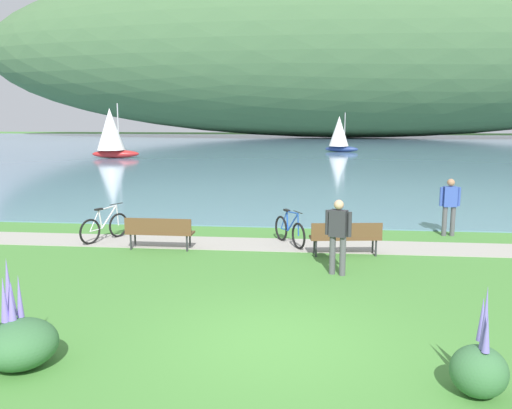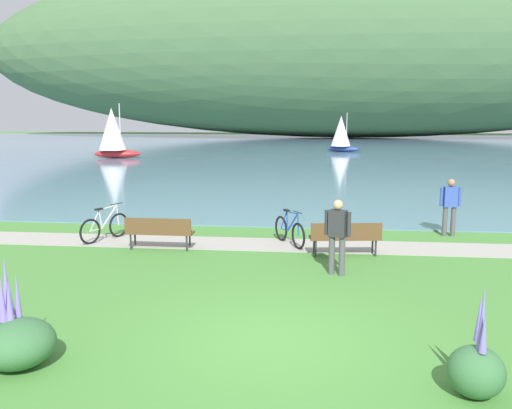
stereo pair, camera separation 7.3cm
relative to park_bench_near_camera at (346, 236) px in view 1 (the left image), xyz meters
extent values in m
plane|color=#478438|center=(-1.48, -5.38, -0.52)|extent=(200.00, 200.00, 0.00)
cube|color=#5B7F9E|center=(-1.48, 43.19, -0.50)|extent=(180.00, 80.00, 0.04)
ellipsoid|color=#42663D|center=(4.57, 71.15, 13.15)|extent=(116.62, 28.00, 27.27)
cube|color=#A39E93|center=(-1.48, 0.94, -0.52)|extent=(60.00, 1.50, 0.01)
cube|color=brown|center=(-0.01, 0.08, -0.07)|extent=(1.85, 0.71, 0.05)
cube|color=brown|center=(0.02, -0.13, 0.15)|extent=(1.79, 0.27, 0.40)
cylinder|color=#2D2D33|center=(-0.79, 0.15, -0.30)|extent=(0.05, 0.05, 0.45)
cylinder|color=#2D2D33|center=(0.73, 0.34, -0.30)|extent=(0.05, 0.05, 0.45)
cylinder|color=#2D2D33|center=(-0.75, -0.19, -0.30)|extent=(0.05, 0.05, 0.45)
cylinder|color=#2D2D33|center=(0.77, 0.01, -0.30)|extent=(0.05, 0.05, 0.45)
cube|color=brown|center=(-4.89, 0.18, -0.07)|extent=(1.81, 0.50, 0.05)
cube|color=brown|center=(-4.89, -0.03, 0.15)|extent=(1.80, 0.06, 0.40)
cylinder|color=#2D2D33|center=(-5.65, 0.35, -0.30)|extent=(0.05, 0.05, 0.45)
cylinder|color=#2D2D33|center=(-4.12, 0.33, -0.30)|extent=(0.05, 0.05, 0.45)
cylinder|color=#2D2D33|center=(-5.66, 0.02, -0.30)|extent=(0.05, 0.05, 0.45)
cylinder|color=#2D2D33|center=(-4.13, 0.00, -0.30)|extent=(0.05, 0.05, 0.45)
torus|color=black|center=(-6.51, 1.42, -0.16)|extent=(0.38, 0.67, 0.72)
torus|color=black|center=(-6.98, 0.48, -0.16)|extent=(0.38, 0.67, 0.72)
cylinder|color=silver|center=(-6.66, 1.11, 0.15)|extent=(0.31, 0.56, 0.61)
cylinder|color=silver|center=(-6.68, 1.08, 0.41)|extent=(0.33, 0.61, 0.09)
cylinder|color=silver|center=(-6.81, 0.82, 0.12)|extent=(0.09, 0.13, 0.54)
cylinder|color=silver|center=(-6.88, 0.67, -0.15)|extent=(0.22, 0.39, 0.05)
cylinder|color=silver|center=(-6.90, 0.63, 0.11)|extent=(0.19, 0.34, 0.56)
cylinder|color=silver|center=(-6.52, 1.39, 0.14)|extent=(0.07, 0.09, 0.60)
cube|color=black|center=(-6.82, 0.79, 0.42)|extent=(0.20, 0.26, 0.05)
cylinder|color=black|center=(-6.53, 1.37, 0.48)|extent=(0.24, 0.44, 0.02)
torus|color=black|center=(-1.21, 0.55, -0.16)|extent=(0.41, 0.66, 0.72)
torus|color=black|center=(-1.73, 1.47, -0.16)|extent=(0.41, 0.66, 0.72)
cylinder|color=#1E4CB2|center=(-1.38, 0.85, 0.15)|extent=(0.34, 0.55, 0.61)
cylinder|color=#1E4CB2|center=(-1.40, 0.88, 0.41)|extent=(0.36, 0.59, 0.09)
cylinder|color=#1E4CB2|center=(-1.54, 1.13, 0.12)|extent=(0.10, 0.13, 0.54)
cylinder|color=#1E4CB2|center=(-1.62, 1.28, -0.15)|extent=(0.24, 0.39, 0.05)
cylinder|color=#1E4CB2|center=(-1.64, 1.32, 0.11)|extent=(0.21, 0.33, 0.56)
cylinder|color=#1E4CB2|center=(-1.22, 0.57, 0.14)|extent=(0.07, 0.09, 0.60)
cube|color=black|center=(-1.56, 1.17, 0.42)|extent=(0.21, 0.26, 0.05)
cylinder|color=black|center=(-1.23, 0.60, 0.48)|extent=(0.26, 0.43, 0.02)
cylinder|color=#4C4C51|center=(3.07, 2.60, -0.08)|extent=(0.14, 0.14, 0.88)
cylinder|color=#4C4C51|center=(3.31, 2.61, -0.08)|extent=(0.14, 0.14, 0.88)
cube|color=#334CA5|center=(3.19, 2.61, 0.66)|extent=(0.39, 0.24, 0.60)
sphere|color=#9E7051|center=(3.19, 2.61, 1.08)|extent=(0.22, 0.22, 0.22)
cylinder|color=#334CA5|center=(2.93, 2.59, 0.66)|extent=(0.09, 0.09, 0.56)
cylinder|color=#334CA5|center=(3.45, 2.62, 0.66)|extent=(0.09, 0.09, 0.56)
cylinder|color=#4C4C51|center=(-0.39, -1.63, -0.08)|extent=(0.14, 0.14, 0.88)
cylinder|color=#4C4C51|center=(-0.17, -1.72, -0.08)|extent=(0.14, 0.14, 0.88)
cube|color=#2D2D33|center=(-0.28, -1.67, 0.66)|extent=(0.43, 0.35, 0.60)
sphere|color=tan|center=(-0.28, -1.67, 1.08)|extent=(0.22, 0.22, 0.22)
cylinder|color=#2D2D33|center=(-0.52, -1.57, 0.66)|extent=(0.09, 0.09, 0.56)
cylinder|color=#2D2D33|center=(-0.04, -1.77, 0.66)|extent=(0.09, 0.09, 0.56)
ellipsoid|color=#386B3D|center=(1.26, -6.76, -0.19)|extent=(0.72, 0.72, 0.66)
cylinder|color=#386B3D|center=(1.33, -6.53, 0.07)|extent=(0.02, 0.02, 0.12)
cone|color=#7A6BC6|center=(1.33, -6.53, 0.42)|extent=(0.12, 0.12, 0.59)
cylinder|color=#386B3D|center=(1.28, -6.81, 0.07)|extent=(0.02, 0.02, 0.12)
cone|color=#7A6BC6|center=(1.28, -6.81, 0.55)|extent=(0.11, 0.11, 0.83)
cylinder|color=#386B3D|center=(1.28, -6.89, 0.07)|extent=(0.02, 0.02, 0.12)
cone|color=#7A6BC6|center=(1.28, -6.89, 0.38)|extent=(0.10, 0.10, 0.50)
ellipsoid|color=#386B3D|center=(-4.99, -6.62, -0.17)|extent=(1.06, 1.06, 0.69)
cylinder|color=#386B3D|center=(-5.05, -6.43, 0.09)|extent=(0.02, 0.02, 0.12)
cone|color=#8470D1|center=(-5.05, -6.43, 0.47)|extent=(0.10, 0.10, 0.64)
cylinder|color=#386B3D|center=(-5.20, -6.39, 0.09)|extent=(0.02, 0.02, 0.12)
cone|color=#8470D1|center=(-5.20, -6.39, 0.41)|extent=(0.13, 0.13, 0.51)
cylinder|color=#386B3D|center=(-5.23, -6.40, 0.09)|extent=(0.02, 0.02, 0.12)
cone|color=#8470D1|center=(-5.23, -6.40, 0.59)|extent=(0.14, 0.14, 0.87)
cylinder|color=#386B3D|center=(-5.08, -6.59, 0.09)|extent=(0.02, 0.02, 0.12)
cone|color=#8470D1|center=(-5.08, -6.59, 0.43)|extent=(0.12, 0.12, 0.56)
cylinder|color=#386B3D|center=(-5.17, -6.63, 0.09)|extent=(0.02, 0.02, 0.12)
cone|color=#8470D1|center=(-5.17, -6.63, 0.48)|extent=(0.12, 0.12, 0.66)
ellipsoid|color=navy|center=(2.02, 38.37, -0.20)|extent=(3.29, 1.61, 0.55)
cylinder|color=#B2B2B2|center=(2.26, 38.31, 1.66)|extent=(0.08, 0.08, 3.17)
cone|color=white|center=(1.73, 38.44, 1.50)|extent=(2.27, 2.27, 2.85)
ellipsoid|color=#B22323|center=(-16.95, 29.04, -0.15)|extent=(3.91, 1.73, 0.66)
cylinder|color=#B2B2B2|center=(-16.66, 29.09, 2.07)|extent=(0.09, 0.09, 3.78)
cone|color=white|center=(-17.30, 28.97, 1.88)|extent=(2.61, 2.61, 3.41)
camera|label=1|loc=(-0.92, -13.33, 3.04)|focal=37.21mm
camera|label=2|loc=(-0.84, -13.32, 3.04)|focal=37.21mm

